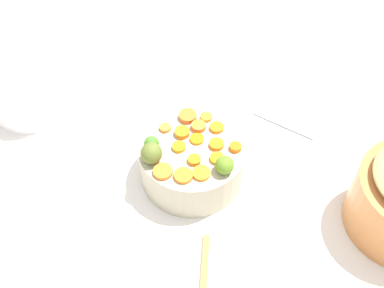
{
  "coord_description": "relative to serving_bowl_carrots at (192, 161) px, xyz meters",
  "views": [
    {
      "loc": [
        -0.54,
        -0.24,
        0.89
      ],
      "look_at": [
        0.03,
        -0.02,
        0.13
      ],
      "focal_mm": 45.08,
      "sensor_mm": 36.0,
      "label": 1
    }
  ],
  "objects": [
    {
      "name": "carrot_slice_6",
      "position": [
        -0.01,
        0.02,
        0.05
      ],
      "size": [
        0.04,
        0.04,
        0.01
      ],
      "primitive_type": "cylinder",
      "rotation": [
        0.0,
        0.0,
        0.49
      ],
      "color": "orange",
      "rests_on": "serving_bowl_carrots"
    },
    {
      "name": "carrot_slice_1",
      "position": [
        0.07,
        -0.03,
        0.05
      ],
      "size": [
        0.04,
        0.04,
        0.01
      ],
      "primitive_type": "cylinder",
      "rotation": [
        0.0,
        0.0,
        2.21
      ],
      "color": "orange",
      "rests_on": "serving_bowl_carrots"
    },
    {
      "name": "carrot_slice_7",
      "position": [
        0.03,
        0.07,
        0.05
      ],
      "size": [
        0.03,
        0.03,
        0.01
      ],
      "primitive_type": "cylinder",
      "rotation": [
        0.0,
        0.0,
        5.35
      ],
      "color": "orange",
      "rests_on": "serving_bowl_carrots"
    },
    {
      "name": "carrot_slice_8",
      "position": [
        0.02,
        -0.05,
        0.05
      ],
      "size": [
        0.04,
        0.04,
        0.01
      ],
      "primitive_type": "cylinder",
      "rotation": [
        0.0,
        0.0,
        3.55
      ],
      "color": "orange",
      "rests_on": "serving_bowl_carrots"
    },
    {
      "name": "casserole_dish",
      "position": [
        0.06,
        0.45,
        0.0
      ],
      "size": [
        0.2,
        0.2,
        0.11
      ],
      "primitive_type": "cylinder",
      "color": "white",
      "rests_on": "tabletop"
    },
    {
      "name": "brussels_sprout_2",
      "position": [
        -0.03,
        0.08,
        0.06
      ],
      "size": [
        0.03,
        0.03,
        0.03
      ],
      "primitive_type": "sphere",
      "color": "#478029",
      "rests_on": "serving_bowl_carrots"
    },
    {
      "name": "carrot_slice_0",
      "position": [
        -0.03,
        -0.02,
        0.05
      ],
      "size": [
        0.04,
        0.04,
        0.01
      ],
      "primitive_type": "cylinder",
      "rotation": [
        0.0,
        0.0,
        3.6
      ],
      "color": "orange",
      "rests_on": "serving_bowl_carrots"
    },
    {
      "name": "carrot_slice_2",
      "position": [
        -0.08,
        0.03,
        0.05
      ],
      "size": [
        0.05,
        0.05,
        0.01
      ],
      "primitive_type": "cylinder",
      "rotation": [
        0.0,
        0.0,
        5.0
      ],
      "color": "orange",
      "rests_on": "serving_bowl_carrots"
    },
    {
      "name": "carrot_slice_4",
      "position": [
        0.09,
        0.0,
        0.05
      ],
      "size": [
        0.03,
        0.03,
        0.01
      ],
      "primitive_type": "cylinder",
      "rotation": [
        0.0,
        0.0,
        5.84
      ],
      "color": "orange",
      "rests_on": "serving_bowl_carrots"
    },
    {
      "name": "brussels_sprout_0",
      "position": [
        -0.06,
        0.06,
        0.07
      ],
      "size": [
        0.04,
        0.04,
        0.04
      ],
      "primitive_type": "sphere",
      "color": "#5D6B29",
      "rests_on": "serving_bowl_carrots"
    },
    {
      "name": "carrot_slice_10",
      "position": [
        0.03,
        -0.08,
        0.05
      ],
      "size": [
        0.03,
        0.03,
        0.01
      ],
      "primitive_type": "cylinder",
      "rotation": [
        0.0,
        0.0,
        3.99
      ],
      "color": "orange",
      "rests_on": "serving_bowl_carrots"
    },
    {
      "name": "carrot_slice_12",
      "position": [
        -0.06,
        -0.04,
        0.05
      ],
      "size": [
        0.05,
        0.05,
        0.01
      ],
      "primitive_type": "cylinder",
      "rotation": [
        0.0,
        0.0,
        2.2
      ],
      "color": "orange",
      "rests_on": "serving_bowl_carrots"
    },
    {
      "name": "serving_bowl_carrots",
      "position": [
        0.0,
        0.0,
        0.0
      ],
      "size": [
        0.22,
        0.22,
        0.1
      ],
      "primitive_type": "cylinder",
      "color": "#B6AF94",
      "rests_on": "tabletop"
    },
    {
      "name": "tabletop",
      "position": [
        -0.03,
        0.02,
        -0.06
      ],
      "size": [
        2.4,
        2.4,
        0.02
      ],
      "primitive_type": "cube",
      "color": "white",
      "rests_on": "ground"
    },
    {
      "name": "brussels_sprout_1",
      "position": [
        -0.04,
        -0.08,
        0.07
      ],
      "size": [
        0.04,
        0.04,
        0.04
      ],
      "primitive_type": "sphere",
      "color": "olive",
      "rests_on": "serving_bowl_carrots"
    },
    {
      "name": "dish_towel",
      "position": [
        0.3,
        -0.17,
        -0.05
      ],
      "size": [
        0.21,
        0.19,
        0.01
      ],
      "primitive_type": "cube",
      "rotation": [
        0.0,
        0.0,
        -0.18
      ],
      "color": "#9FACBD",
      "rests_on": "tabletop"
    },
    {
      "name": "carrot_slice_5",
      "position": [
        -0.08,
        -0.01,
        0.05
      ],
      "size": [
        0.05,
        0.05,
        0.01
      ],
      "primitive_type": "cylinder",
      "rotation": [
        0.0,
        0.0,
        3.96
      ],
      "color": "orange",
      "rests_on": "serving_bowl_carrots"
    },
    {
      "name": "carrot_slice_3",
      "position": [
        0.07,
        0.04,
        0.05
      ],
      "size": [
        0.05,
        0.05,
        0.01
      ],
      "primitive_type": "cylinder",
      "rotation": [
        0.0,
        0.0,
        4.2
      ],
      "color": "orange",
      "rests_on": "serving_bowl_carrots"
    },
    {
      "name": "carrot_slice_9",
      "position": [
        0.02,
        0.03,
        0.05
      ],
      "size": [
        0.04,
        0.04,
        0.01
      ],
      "primitive_type": "cylinder",
      "rotation": [
        0.0,
        0.0,
        1.1
      ],
      "color": "orange",
      "rests_on": "serving_bowl_carrots"
    },
    {
      "name": "carrot_slice_11",
      "position": [
        0.05,
        0.01,
        0.05
      ],
      "size": [
        0.04,
        0.04,
        0.01
      ],
      "primitive_type": "cylinder",
      "rotation": [
        0.0,
        0.0,
        0.38
      ],
      "color": "orange",
      "rests_on": "serving_bowl_carrots"
    },
    {
      "name": "carrot_slice_13",
      "position": [
        -0.01,
        -0.06,
        0.05
      ],
      "size": [
        0.04,
        0.04,
        0.01
      ],
      "primitive_type": "cylinder",
      "rotation": [
        0.0,
        0.0,
        5.93
      ],
      "color": "orange",
      "rests_on": "serving_bowl_carrots"
    },
    {
      "name": "carrot_slice_14",
      "position": [
        0.02,
        -0.0,
        0.05
      ],
      "size": [
        0.04,
        0.04,
        0.01
      ],
      "primitive_type": "cylinder",
      "rotation": [
        0.0,
        0.0,
        4.17
      ],
      "color": "orange",
      "rests_on": "serving_bowl_carrots"
    }
  ]
}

